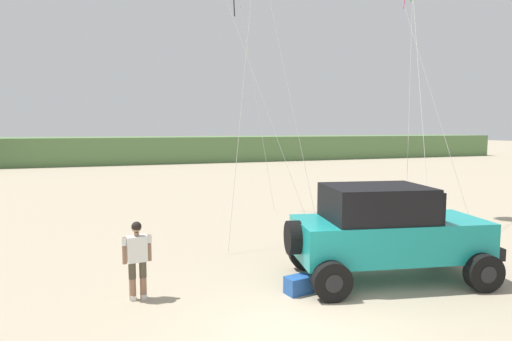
# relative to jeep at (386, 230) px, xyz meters

# --- Properties ---
(ground_plane) EXTENTS (220.00, 220.00, 0.00)m
(ground_plane) POSITION_rel_jeep_xyz_m (-3.00, -2.05, -1.20)
(ground_plane) COLOR tan
(dune_ridge) EXTENTS (90.00, 7.83, 2.70)m
(dune_ridge) POSITION_rel_jeep_xyz_m (-3.24, 39.19, 0.15)
(dune_ridge) COLOR #567A47
(dune_ridge) RESTS_ON ground_plane
(jeep) EXTENTS (5.00, 3.11, 2.26)m
(jeep) POSITION_rel_jeep_xyz_m (0.00, 0.00, 0.00)
(jeep) COLOR teal
(jeep) RESTS_ON ground_plane
(person_watching) EXTENTS (0.62, 0.34, 1.67)m
(person_watching) POSITION_rel_jeep_xyz_m (-5.65, 0.72, -0.26)
(person_watching) COLOR #8C664C
(person_watching) RESTS_ON ground_plane
(cooler_box) EXTENTS (0.62, 0.46, 0.38)m
(cooler_box) POSITION_rel_jeep_xyz_m (-2.32, -0.11, -1.01)
(cooler_box) COLOR #23519E
(cooler_box) RESTS_ON ground_plane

